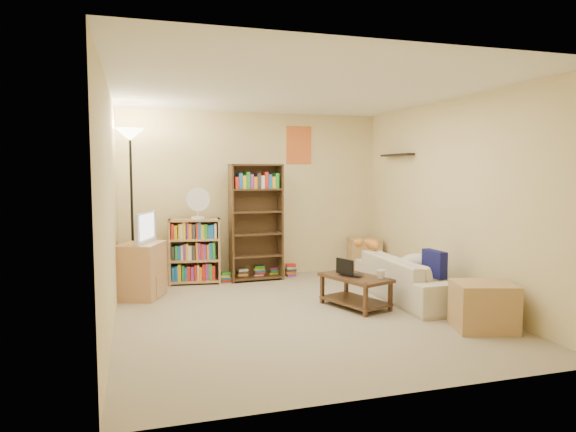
% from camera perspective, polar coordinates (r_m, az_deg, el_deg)
% --- Properties ---
extents(room, '(4.50, 4.54, 2.52)m').
position_cam_1_polar(room, '(5.74, 1.24, 5.10)').
color(room, tan).
rests_on(room, ground).
extents(sofa, '(1.88, 0.80, 0.54)m').
position_cam_1_polar(sofa, '(6.69, 13.45, -6.71)').
color(sofa, beige).
rests_on(sofa, ground).
extents(navy_pillow, '(0.13, 0.36, 0.32)m').
position_cam_1_polar(navy_pillow, '(6.35, 15.95, -5.13)').
color(navy_pillow, '#131554').
rests_on(navy_pillow, sofa).
extents(cream_blanket, '(0.50, 0.36, 0.21)m').
position_cam_1_polar(cream_blanket, '(6.76, 14.29, -4.94)').
color(cream_blanket, silver).
rests_on(cream_blanket, sofa).
extents(tabby_cat, '(0.42, 0.16, 0.15)m').
position_cam_1_polar(tabby_cat, '(7.16, 9.06, -3.09)').
color(tabby_cat, orange).
rests_on(tabby_cat, sofa).
extents(coffee_table, '(0.73, 0.95, 0.38)m').
position_cam_1_polar(coffee_table, '(6.19, 7.49, -7.91)').
color(coffee_table, '#492F1C').
rests_on(coffee_table, ground).
extents(laptop, '(0.53, 0.52, 0.03)m').
position_cam_1_polar(laptop, '(6.21, 7.15, -6.41)').
color(laptop, black).
rests_on(laptop, coffee_table).
extents(laptop_screen, '(0.11, 0.27, 0.19)m').
position_cam_1_polar(laptop_screen, '(6.11, 6.33, -5.64)').
color(laptop_screen, white).
rests_on(laptop_screen, laptop).
extents(mug, '(0.20, 0.20, 0.11)m').
position_cam_1_polar(mug, '(6.04, 10.25, -6.39)').
color(mug, white).
rests_on(mug, coffee_table).
extents(tv_remote, '(0.13, 0.15, 0.02)m').
position_cam_1_polar(tv_remote, '(6.42, 6.36, -6.06)').
color(tv_remote, black).
rests_on(tv_remote, coffee_table).
extents(tv_stand, '(0.67, 0.78, 0.70)m').
position_cam_1_polar(tv_stand, '(6.86, -15.96, -5.81)').
color(tv_stand, tan).
rests_on(tv_stand, ground).
extents(television, '(0.75, 0.55, 0.39)m').
position_cam_1_polar(television, '(6.78, -16.07, -1.26)').
color(television, black).
rests_on(television, tv_stand).
extents(tall_bookshelf, '(0.78, 0.29, 1.72)m').
position_cam_1_polar(tall_bookshelf, '(7.54, -3.56, -0.38)').
color(tall_bookshelf, '#47311B').
rests_on(tall_bookshelf, ground).
extents(short_bookshelf, '(0.76, 0.38, 0.93)m').
position_cam_1_polar(short_bookshelf, '(7.49, -10.32, -3.88)').
color(short_bookshelf, tan).
rests_on(short_bookshelf, ground).
extents(desk_fan, '(0.33, 0.19, 0.45)m').
position_cam_1_polar(desk_fan, '(7.38, -9.96, 1.46)').
color(desk_fan, white).
rests_on(desk_fan, short_bookshelf).
extents(floor_lamp, '(0.37, 0.37, 2.17)m').
position_cam_1_polar(floor_lamp, '(7.03, -17.08, 5.71)').
color(floor_lamp, black).
rests_on(floor_lamp, ground).
extents(side_table, '(0.57, 0.57, 0.54)m').
position_cam_1_polar(side_table, '(8.27, 8.50, -4.40)').
color(side_table, tan).
rests_on(side_table, ground).
extents(end_cabinet, '(0.70, 0.63, 0.48)m').
position_cam_1_polar(end_cabinet, '(5.65, 20.90, -9.36)').
color(end_cabinet, tan).
rests_on(end_cabinet, ground).
extents(book_stacks, '(1.19, 0.27, 0.20)m').
position_cam_1_polar(book_stacks, '(7.77, -3.09, -6.33)').
color(book_stacks, red).
rests_on(book_stacks, ground).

